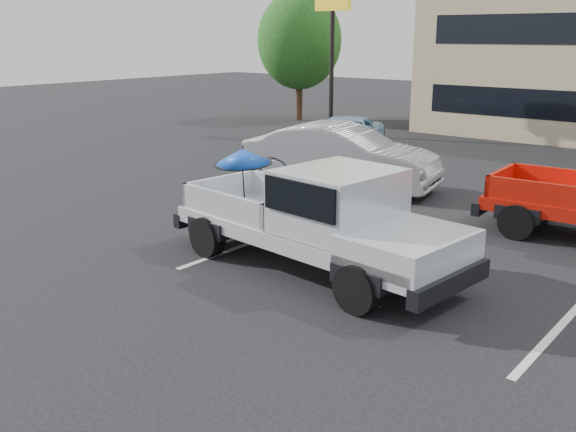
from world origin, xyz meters
name	(u,v)px	position (x,y,z in m)	size (l,w,h in m)	color
ground	(332,304)	(0.00, 0.00, 0.00)	(90.00, 90.00, 0.00)	black
stripe_left	(269,236)	(-3.00, 2.00, 0.00)	(0.12, 5.00, 0.01)	silver
stripe_right	(573,313)	(3.00, 2.00, 0.00)	(0.12, 5.00, 0.01)	silver
motel_sign	(332,17)	(-10.00, 14.00, 4.65)	(1.60, 0.22, 6.00)	black
tree_left	(299,40)	(-14.00, 17.00, 3.73)	(3.96, 3.96, 6.02)	#332114
silver_pickup	(327,215)	(-0.86, 1.03, 1.05)	(5.86, 2.57, 2.06)	black
silver_sedan	(341,157)	(-4.32, 6.50, 0.86)	(1.81, 5.20, 1.71)	#9FA1A6
blue_suv	(345,139)	(-6.59, 10.02, 0.68)	(2.26, 4.90, 1.36)	#7CA2B9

